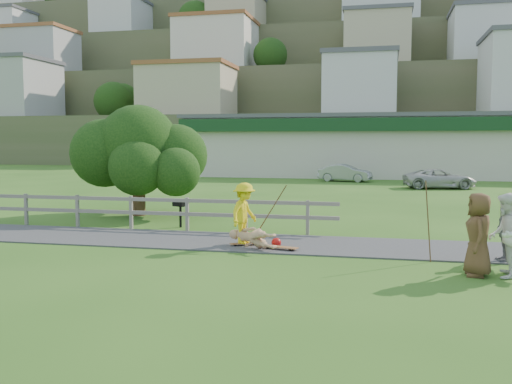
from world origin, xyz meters
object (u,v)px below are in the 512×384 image
(skater_rider, at_px, (244,217))
(skater_fallen, at_px, (252,238))
(spectator_a, at_px, (505,235))
(tree, at_px, (139,170))
(spectator_b, at_px, (505,231))
(bbq, at_px, (181,213))
(car_silver, at_px, (345,173))
(car_white, at_px, (440,179))
(spectator_c, at_px, (478,235))

(skater_rider, distance_m, skater_fallen, 0.67)
(spectator_a, relative_size, tree, 0.36)
(spectator_b, xyz_separation_m, bbq, (-9.70, 3.60, -0.28))
(skater_fallen, relative_size, car_silver, 0.44)
(skater_rider, height_order, car_white, skater_rider)
(skater_rider, distance_m, car_white, 22.79)
(car_white, bearing_deg, bbq, 140.44)
(car_silver, height_order, car_white, car_silver)
(skater_fallen, distance_m, spectator_b, 6.42)
(spectator_a, height_order, bbq, spectator_a)
(spectator_c, height_order, car_silver, spectator_c)
(skater_rider, xyz_separation_m, spectator_b, (6.70, -0.57, -0.09))
(skater_rider, xyz_separation_m, spectator_a, (6.38, -2.24, 0.07))
(spectator_a, xyz_separation_m, tree, (-12.06, 7.85, 0.87))
(spectator_c, relative_size, car_silver, 0.48)
(spectator_a, xyz_separation_m, bbq, (-9.38, 5.27, -0.44))
(spectator_c, relative_size, tree, 0.36)
(car_silver, xyz_separation_m, bbq, (-4.02, -23.44, -0.15))
(skater_rider, bearing_deg, car_silver, 15.23)
(spectator_a, bearing_deg, car_white, -169.63)
(skater_fallen, distance_m, bbq, 4.67)
(car_white, distance_m, tree, 20.57)
(skater_fallen, xyz_separation_m, spectator_b, (6.40, -0.30, 0.46))
(skater_fallen, bearing_deg, tree, 81.25)
(skater_rider, relative_size, spectator_a, 0.92)
(tree, distance_m, bbq, 3.95)
(spectator_b, bearing_deg, skater_rider, -103.14)
(spectator_c, xyz_separation_m, tree, (-11.51, 7.85, 0.88))
(car_silver, relative_size, car_white, 0.87)
(skater_fallen, bearing_deg, bbq, 80.77)
(spectator_c, bearing_deg, spectator_b, 153.70)
(spectator_b, distance_m, bbq, 10.35)
(skater_fallen, height_order, tree, tree)
(spectator_c, xyz_separation_m, car_silver, (-4.81, 28.71, -0.29))
(spectator_b, relative_size, tree, 0.30)
(spectator_b, height_order, tree, tree)
(spectator_a, relative_size, spectator_b, 1.21)
(bbq, bearing_deg, skater_fallen, -22.31)
(car_silver, height_order, bbq, car_silver)
(car_silver, xyz_separation_m, tree, (-6.71, -20.86, 1.17))
(skater_fallen, xyz_separation_m, car_white, (6.87, 21.89, 0.30))
(bbq, bearing_deg, spectator_b, 2.30)
(car_silver, distance_m, tree, 21.94)
(bbq, bearing_deg, spectator_a, -6.67)
(skater_fallen, height_order, car_silver, car_silver)
(spectator_a, relative_size, bbq, 1.92)
(spectator_b, relative_size, car_white, 0.35)
(skater_rider, height_order, spectator_a, spectator_a)
(spectator_a, relative_size, car_white, 0.42)
(bbq, bearing_deg, skater_rider, -22.61)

